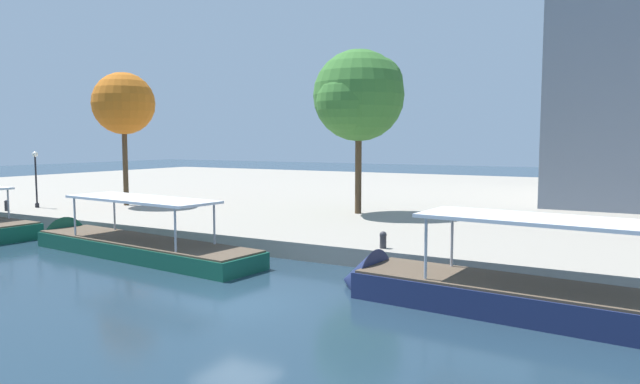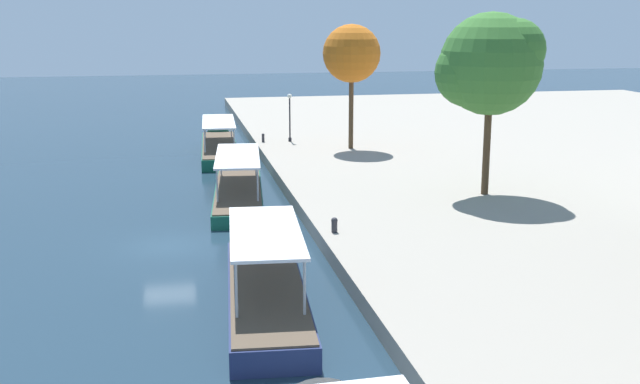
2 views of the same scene
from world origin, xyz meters
TOP-DOWN VIEW (x-y plane):
  - ground_plane at (0.00, 0.00)m, footprint 220.00×220.00m
  - tour_boat_0 at (-25.38, 4.20)m, footprint 14.74×3.42m
  - tour_boat_1 at (-9.99, 4.38)m, footprint 14.82×4.11m
  - tour_boat_2 at (7.94, 3.81)m, footprint 13.19×3.78m
  - mooring_bollard_0 at (-25.34, 7.81)m, footprint 0.24×0.24m
  - mooring_bollard_1 at (1.88, 7.93)m, footprint 0.32×0.32m
  - lamp_post at (-25.32, 10.04)m, footprint 0.37×0.37m
  - tree_0 at (-4.27, 18.17)m, footprint 5.79×6.05m
  - tree_1 at (-21.09, 14.15)m, footprint 4.42×4.42m

SIDE VIEW (x-z plane):
  - ground_plane at x=0.00m, z-range 0.00..0.00m
  - tour_boat_1 at x=-9.99m, z-range -1.70..2.25m
  - tour_boat_0 at x=-25.38m, z-range -1.56..2.26m
  - tour_boat_2 at x=7.94m, z-range -1.76..2.47m
  - mooring_bollard_0 at x=-25.34m, z-range 0.85..1.57m
  - mooring_bollard_1 at x=1.88m, z-range 0.84..1.59m
  - lamp_post at x=-25.32m, z-range 1.15..5.07m
  - tree_1 at x=-21.09m, z-range 3.36..12.90m
  - tree_0 at x=-4.27m, z-range 3.14..13.57m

